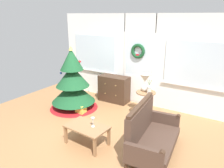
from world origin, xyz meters
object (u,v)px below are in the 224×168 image
side_table (146,100)px  flower_vase (149,89)px  table_lamp (145,80)px  wine_glass (93,120)px  settee_sofa (149,133)px  christmas_tree (73,85)px  coffee_table (87,129)px  gift_box (81,109)px  dresser_cabinet (114,89)px

side_table → flower_vase: flower_vase is taller
table_lamp → wine_glass: bearing=-101.6°
settee_sofa → wine_glass: size_ratio=7.83×
christmas_tree → coffee_table: 1.93m
table_lamp → gift_box: size_ratio=1.87×
christmas_tree → side_table: size_ratio=2.49×
side_table → settee_sofa: bearing=-63.5°
settee_sofa → coffee_table: 1.23m
coffee_table → wine_glass: size_ratio=4.45×
flower_vase → gift_box: bearing=-160.8°
side_table → wine_glass: 1.69m
dresser_cabinet → flower_vase: (1.35, -0.61, 0.43)m
wine_glass → gift_box: size_ratio=0.83×
flower_vase → settee_sofa: bearing=-66.3°
table_lamp → wine_glass: size_ratio=2.26×
christmas_tree → wine_glass: (1.56, -1.18, -0.13)m
christmas_tree → settee_sofa: (2.58, -0.78, -0.30)m
side_table → gift_box: 1.73m
christmas_tree → gift_box: 0.71m
side_table → gift_box: size_ratio=2.98×
settee_sofa → coffee_table: settee_sofa is taller
wine_glass → flower_vase: bearing=72.3°
table_lamp → flower_vase: bearing=-32.0°
settee_sofa → flower_vase: (-0.52, 1.18, 0.44)m
dresser_cabinet → flower_vase: size_ratio=2.59×
coffee_table → dresser_cabinet: bearing=108.0°
side_table → christmas_tree: bearing=-166.8°
coffee_table → gift_box: size_ratio=3.69×
christmas_tree → coffee_table: christmas_tree is taller
table_lamp → flower_vase: size_ratio=1.26×
side_table → flower_vase: bearing=-31.0°
side_table → table_lamp: (-0.06, 0.04, 0.49)m
christmas_tree → settee_sofa: bearing=-16.8°
flower_vase → gift_box: (-1.66, -0.58, -0.70)m
wine_glass → christmas_tree: bearing=142.8°
side_table → flower_vase: (0.10, -0.06, 0.32)m
side_table → coffee_table: side_table is taller
table_lamp → side_table: bearing=-33.7°
christmas_tree → side_table: (1.96, 0.46, -0.18)m
table_lamp → coffee_table: size_ratio=0.51×
side_table → coffee_table: bearing=-107.1°
christmas_tree → table_lamp: christmas_tree is taller
settee_sofa → flower_vase: size_ratio=4.36×
coffee_table → settee_sofa: bearing=21.8°
settee_sofa → gift_box: settee_sofa is taller
christmas_tree → wine_glass: size_ratio=8.94×
christmas_tree → side_table: bearing=13.2°
dresser_cabinet → wine_glass: size_ratio=4.66×
dresser_cabinet → settee_sofa: settee_sofa is taller
dresser_cabinet → side_table: bearing=-23.9°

